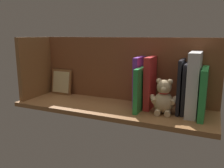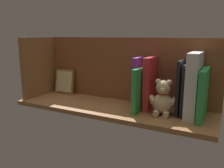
{
  "view_description": "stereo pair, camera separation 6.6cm",
  "coord_description": "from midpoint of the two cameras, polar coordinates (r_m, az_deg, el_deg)",
  "views": [
    {
      "loc": [
        -46.92,
        105.12,
        36.23
      ],
      "look_at": [
        0.0,
        0.0,
        11.61
      ],
      "focal_mm": 37.2,
      "sensor_mm": 36.0,
      "label": 1
    },
    {
      "loc": [
        -52.9,
        102.24,
        36.23
      ],
      "look_at": [
        0.0,
        0.0,
        11.61
      ],
      "focal_mm": 37.2,
      "sensor_mm": 36.0,
      "label": 2
    }
  ],
  "objects": [
    {
      "name": "ground_plane",
      "position": [
        1.21,
        1.58,
        -5.9
      ],
      "size": [
        102.62,
        31.67,
        2.2
      ],
      "primitive_type": "cube",
      "color": "brown"
    },
    {
      "name": "shelf_back_panel",
      "position": [
        1.29,
        4.26,
        3.63
      ],
      "size": [
        102.62,
        1.5,
        34.78
      ],
      "primitive_type": "cube",
      "color": "brown",
      "rests_on": "ground_plane"
    },
    {
      "name": "shelf_side_divider",
      "position": [
        1.45,
        -16.28,
        4.11
      ],
      "size": [
        2.4,
        25.67,
        34.78
      ],
      "primitive_type": "cube",
      "color": "brown",
      "rests_on": "ground_plane"
    },
    {
      "name": "book_0",
      "position": [
        1.09,
        23.14,
        -2.3
      ],
      "size": [
        2.6,
        20.55,
        21.99
      ],
      "primitive_type": "cube",
      "color": "green",
      "rests_on": "ground_plane"
    },
    {
      "name": "dictionary_thick_white",
      "position": [
        1.1,
        21.09,
        -0.24
      ],
      "size": [
        4.88,
        18.19,
        28.75
      ],
      "primitive_type": "cube",
      "color": "silver",
      "rests_on": "ground_plane"
    },
    {
      "name": "book_1",
      "position": [
        1.12,
        19.18,
        -1.22
      ],
      "size": [
        1.47,
        15.03,
        23.41
      ],
      "primitive_type": "cube",
      "color": "black",
      "rests_on": "ground_plane"
    },
    {
      "name": "book_2",
      "position": [
        1.12,
        18.16,
        -0.73
      ],
      "size": [
        1.52,
        15.41,
        25.08
      ],
      "primitive_type": "cube",
      "rotation": [
        0.0,
        0.0,
        0.0
      ],
      "color": "black",
      "rests_on": "ground_plane"
    },
    {
      "name": "teddy_bear",
      "position": [
        1.1,
        14.09,
        -3.57
      ],
      "size": [
        13.24,
        11.33,
        16.44
      ],
      "rotation": [
        0.0,
        0.0,
        0.13
      ],
      "color": "#D1B284",
      "rests_on": "ground_plane"
    },
    {
      "name": "book_3",
      "position": [
        1.16,
        10.98,
        0.2
      ],
      "size": [
        3.34,
        14.11,
        25.69
      ],
      "primitive_type": "cube",
      "rotation": [
        0.0,
        0.01,
        0.0
      ],
      "color": "red",
      "rests_on": "ground_plane"
    },
    {
      "name": "book_4",
      "position": [
        1.14,
        8.91,
        -1.12
      ],
      "size": [
        2.09,
        21.02,
        20.94
      ],
      "primitive_type": "cube",
      "color": "green",
      "rests_on": "ground_plane"
    },
    {
      "name": "book_5",
      "position": [
        1.18,
        8.24,
        0.43
      ],
      "size": [
        2.62,
        13.3,
        25.31
      ],
      "primitive_type": "cube",
      "rotation": [
        0.0,
        0.01,
        0.0
      ],
      "color": "purple",
      "rests_on": "ground_plane"
    },
    {
      "name": "picture_frame_leaning",
      "position": [
        1.47,
        -10.34,
        0.66
      ],
      "size": [
        13.74,
        3.81,
        15.4
      ],
      "color": "brown",
      "rests_on": "ground_plane"
    }
  ]
}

